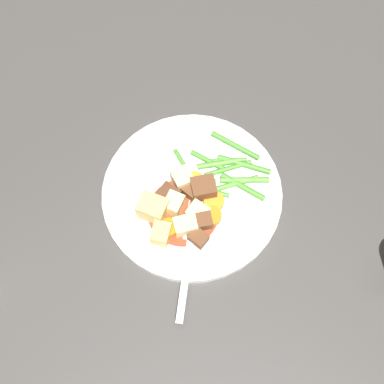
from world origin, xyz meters
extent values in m
plane|color=#423F3D|center=(0.00, 0.00, 0.00)|extent=(3.00, 3.00, 0.00)
cylinder|color=white|center=(0.00, 0.00, 0.01)|extent=(0.26, 0.26, 0.01)
cylinder|color=#93381E|center=(0.03, 0.01, 0.01)|extent=(0.10, 0.10, 0.00)
cylinder|color=orange|center=(-0.01, -0.01, 0.02)|extent=(0.05, 0.05, 0.01)
cylinder|color=orange|center=(0.06, 0.02, 0.02)|extent=(0.03, 0.03, 0.01)
cylinder|color=orange|center=(-0.01, 0.03, 0.02)|extent=(0.03, 0.03, 0.01)
cylinder|color=orange|center=(0.01, 0.05, 0.02)|extent=(0.04, 0.04, 0.01)
cube|color=#DBBC6B|center=(0.08, 0.02, 0.03)|extent=(0.04, 0.04, 0.02)
cube|color=#EAD68C|center=(0.04, 0.00, 0.03)|extent=(0.04, 0.03, 0.03)
cube|color=#EAD68C|center=(0.02, 0.03, 0.02)|extent=(0.03, 0.03, 0.02)
cube|color=#EAD68C|center=(0.04, 0.03, 0.02)|extent=(0.04, 0.04, 0.02)
cube|color=#EAD68C|center=(0.00, -0.02, 0.03)|extent=(0.03, 0.03, 0.03)
cube|color=#DBBC6B|center=(0.06, -0.01, 0.03)|extent=(0.04, 0.05, 0.04)
cube|color=brown|center=(0.00, 0.00, 0.02)|extent=(0.03, 0.03, 0.02)
cube|color=#56331E|center=(0.03, -0.02, 0.02)|extent=(0.03, 0.03, 0.02)
cube|color=brown|center=(0.04, 0.06, 0.02)|extent=(0.02, 0.03, 0.02)
cube|color=brown|center=(-0.01, 0.01, 0.03)|extent=(0.04, 0.04, 0.03)
cube|color=brown|center=(0.02, 0.05, 0.02)|extent=(0.03, 0.03, 0.02)
cylinder|color=#66AD42|center=(-0.02, -0.01, 0.02)|extent=(0.05, 0.04, 0.01)
cylinder|color=#4C8E33|center=(-0.06, 0.01, 0.02)|extent=(0.07, 0.04, 0.01)
cylinder|color=#4C8E33|center=(-0.06, 0.05, 0.02)|extent=(0.03, 0.07, 0.01)
cylinder|color=#4C8E33|center=(-0.10, -0.01, 0.02)|extent=(0.03, 0.08, 0.01)
cylinder|color=#4C8E33|center=(-0.09, 0.02, 0.02)|extent=(0.05, 0.07, 0.01)
cylinder|color=#4C8E33|center=(-0.07, 0.00, 0.02)|extent=(0.05, 0.04, 0.01)
cylinder|color=#4C8E33|center=(-0.02, -0.03, 0.02)|extent=(0.02, 0.07, 0.01)
cylinder|color=#599E38|center=(-0.07, 0.04, 0.02)|extent=(0.06, 0.05, 0.01)
cylinder|color=#599E38|center=(-0.06, -0.01, 0.02)|extent=(0.06, 0.04, 0.01)
cylinder|color=#4C8E33|center=(-0.05, -0.02, 0.02)|extent=(0.02, 0.06, 0.01)
cylinder|color=#4C8E33|center=(-0.02, 0.02, 0.02)|extent=(0.03, 0.05, 0.01)
cylinder|color=#599E38|center=(-0.05, 0.03, 0.02)|extent=(0.07, 0.04, 0.01)
cube|color=silver|center=(0.10, 0.09, 0.01)|extent=(0.10, 0.08, 0.00)
cube|color=silver|center=(0.05, 0.05, 0.01)|extent=(0.03, 0.03, 0.00)
cylinder|color=silver|center=(0.02, 0.04, 0.01)|extent=(0.03, 0.03, 0.00)
cylinder|color=silver|center=(0.02, 0.03, 0.01)|extent=(0.03, 0.03, 0.00)
cylinder|color=silver|center=(0.02, 0.03, 0.01)|extent=(0.03, 0.03, 0.00)
cylinder|color=silver|center=(0.03, 0.02, 0.01)|extent=(0.03, 0.03, 0.00)
camera|label=1|loc=(0.20, 0.22, 0.70)|focal=47.92mm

